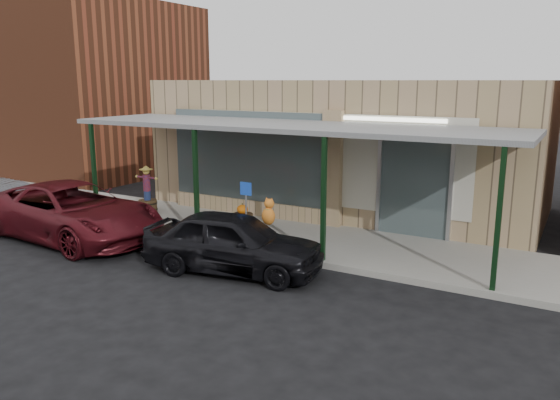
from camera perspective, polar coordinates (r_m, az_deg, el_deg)
The scene contains 10 objects.
ground at distance 11.87m, azimuth -8.06°, elevation -8.43°, with size 120.00×120.00×0.00m, color black.
sidewalk at distance 14.70m, azimuth 0.50°, elevation -3.88°, with size 40.00×3.20×0.15m, color gray.
storefront at distance 18.36m, azimuth 7.47°, elevation 5.72°, with size 12.00×6.25×4.20m.
awning at distance 14.13m, azimuth 0.44°, elevation 7.59°, with size 12.00×3.00×3.04m.
block_buildings_near at distance 18.59m, azimuth 14.69°, elevation 10.68°, with size 61.00×8.00×8.00m.
barrel_scarecrow at distance 17.57m, azimuth -13.69°, elevation 0.39°, with size 0.89×0.59×1.47m.
barrel_pumpkin at distance 15.36m, azimuth -3.94°, elevation -1.96°, with size 0.70×0.70×0.69m.
handicap_sign at distance 13.65m, azimuth -3.57°, elevation -0.45°, with size 0.33×0.04×1.57m.
parked_sedan at distance 12.16m, azimuth -4.89°, elevation -4.41°, with size 4.25×2.27×1.57m.
car_maroon at distance 15.64m, azimuth -20.96°, elevation -1.14°, with size 2.52×5.46×1.52m, color #521017.
Camera 1 is at (6.84, -8.74, 4.20)m, focal length 35.00 mm.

